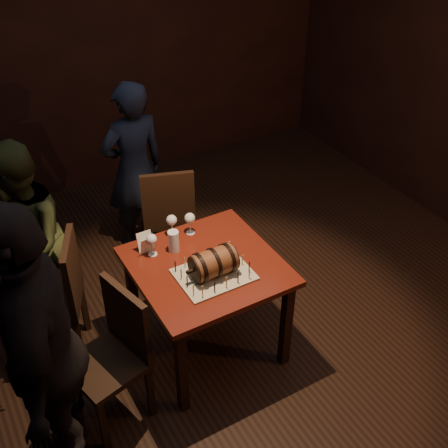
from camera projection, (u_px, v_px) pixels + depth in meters
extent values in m
plane|color=black|center=(223.00, 335.00, 4.05)|extent=(5.00, 5.00, 0.00)
cube|color=black|center=(83.00, 44.00, 4.99)|extent=(5.00, 0.04, 2.80)
cube|color=#49120C|center=(206.00, 266.00, 3.55)|extent=(0.90, 0.90, 0.04)
cube|color=black|center=(182.00, 370.00, 3.35)|extent=(0.06, 0.06, 0.71)
cube|color=black|center=(286.00, 324.00, 3.66)|extent=(0.06, 0.06, 0.71)
cube|color=black|center=(133.00, 295.00, 3.89)|extent=(0.06, 0.06, 0.71)
cube|color=black|center=(228.00, 260.00, 4.19)|extent=(0.06, 0.06, 0.71)
cube|color=#B0A78E|center=(214.00, 274.00, 3.45)|extent=(0.45, 0.35, 0.01)
cylinder|color=brown|center=(214.00, 263.00, 3.40)|extent=(0.26, 0.17, 0.17)
cylinder|color=black|center=(200.00, 268.00, 3.36)|extent=(0.02, 0.19, 0.19)
cylinder|color=black|center=(214.00, 263.00, 3.40)|extent=(0.02, 0.19, 0.19)
cylinder|color=black|center=(227.00, 258.00, 3.43)|extent=(0.02, 0.19, 0.19)
cylinder|color=black|center=(194.00, 270.00, 3.34)|extent=(0.01, 0.16, 0.16)
cylinder|color=black|center=(233.00, 256.00, 3.45)|extent=(0.01, 0.16, 0.16)
cylinder|color=black|center=(191.00, 271.00, 3.33)|extent=(0.04, 0.02, 0.02)
sphere|color=black|center=(188.00, 272.00, 3.32)|extent=(0.03, 0.03, 0.03)
cylinder|color=#DFD585|center=(203.00, 291.00, 3.26)|extent=(0.01, 0.01, 0.08)
cylinder|color=black|center=(202.00, 286.00, 3.23)|extent=(0.00, 0.00, 0.01)
cylinder|color=black|center=(215.00, 287.00, 3.29)|extent=(0.01, 0.01, 0.08)
cylinder|color=black|center=(215.00, 281.00, 3.26)|extent=(0.00, 0.00, 0.01)
cylinder|color=#DFD585|center=(226.00, 282.00, 3.32)|extent=(0.01, 0.01, 0.08)
cylinder|color=black|center=(226.00, 277.00, 3.30)|extent=(0.00, 0.00, 0.01)
cylinder|color=black|center=(238.00, 278.00, 3.35)|extent=(0.01, 0.01, 0.08)
cylinder|color=black|center=(238.00, 272.00, 3.33)|extent=(0.00, 0.00, 0.01)
cylinder|color=#DFD585|center=(249.00, 273.00, 3.39)|extent=(0.01, 0.01, 0.08)
cylinder|color=black|center=(250.00, 268.00, 3.36)|extent=(0.00, 0.00, 0.01)
cylinder|color=black|center=(249.00, 267.00, 3.43)|extent=(0.01, 0.01, 0.08)
cylinder|color=black|center=(249.00, 261.00, 3.41)|extent=(0.00, 0.00, 0.01)
cylinder|color=#DFD585|center=(242.00, 260.00, 3.49)|extent=(0.01, 0.01, 0.08)
cylinder|color=black|center=(243.00, 254.00, 3.46)|extent=(0.00, 0.00, 0.01)
cylinder|color=black|center=(236.00, 253.00, 3.55)|extent=(0.01, 0.01, 0.08)
cylinder|color=black|center=(236.00, 247.00, 3.52)|extent=(0.00, 0.00, 0.01)
cylinder|color=#DFD585|center=(229.00, 246.00, 3.60)|extent=(0.01, 0.01, 0.08)
cylinder|color=black|center=(229.00, 241.00, 3.58)|extent=(0.00, 0.00, 0.01)
cylinder|color=black|center=(219.00, 250.00, 3.57)|extent=(0.01, 0.01, 0.08)
cylinder|color=black|center=(219.00, 244.00, 3.54)|extent=(0.00, 0.00, 0.01)
cylinder|color=#DFD585|center=(208.00, 254.00, 3.54)|extent=(0.01, 0.01, 0.08)
cylinder|color=black|center=(207.00, 248.00, 3.51)|extent=(0.00, 0.00, 0.01)
cylinder|color=black|center=(196.00, 258.00, 3.51)|extent=(0.01, 0.01, 0.08)
cylinder|color=black|center=(196.00, 252.00, 3.48)|extent=(0.00, 0.00, 0.01)
cylinder|color=#DFD585|center=(185.00, 262.00, 3.47)|extent=(0.01, 0.01, 0.08)
cylinder|color=black|center=(185.00, 256.00, 3.45)|extent=(0.00, 0.00, 0.01)
cylinder|color=black|center=(175.00, 267.00, 3.44)|extent=(0.01, 0.01, 0.08)
cylinder|color=black|center=(175.00, 261.00, 3.41)|extent=(0.00, 0.00, 0.01)
cylinder|color=#DFD585|center=(181.00, 274.00, 3.38)|extent=(0.01, 0.01, 0.08)
cylinder|color=black|center=(181.00, 268.00, 3.36)|extent=(0.00, 0.00, 0.01)
cylinder|color=black|center=(187.00, 282.00, 3.33)|extent=(0.01, 0.01, 0.08)
cylinder|color=black|center=(187.00, 276.00, 3.30)|extent=(0.00, 0.00, 0.01)
cylinder|color=#DFD585|center=(193.00, 290.00, 3.27)|extent=(0.01, 0.01, 0.08)
cylinder|color=black|center=(193.00, 284.00, 3.24)|extent=(0.00, 0.00, 0.01)
cylinder|color=silver|center=(153.00, 254.00, 3.61)|extent=(0.06, 0.06, 0.01)
cylinder|color=silver|center=(152.00, 249.00, 3.59)|extent=(0.01, 0.01, 0.09)
sphere|color=silver|center=(151.00, 239.00, 3.54)|extent=(0.07, 0.07, 0.07)
sphere|color=#591114|center=(151.00, 240.00, 3.55)|extent=(0.05, 0.05, 0.05)
cylinder|color=silver|center=(173.00, 235.00, 3.78)|extent=(0.06, 0.06, 0.01)
cylinder|color=silver|center=(172.00, 229.00, 3.75)|extent=(0.01, 0.01, 0.09)
sphere|color=silver|center=(172.00, 220.00, 3.71)|extent=(0.07, 0.07, 0.07)
cylinder|color=silver|center=(190.00, 233.00, 3.80)|extent=(0.06, 0.06, 0.01)
cylinder|color=silver|center=(190.00, 227.00, 3.77)|extent=(0.01, 0.01, 0.09)
sphere|color=silver|center=(190.00, 218.00, 3.73)|extent=(0.07, 0.07, 0.07)
sphere|color=#BF594C|center=(190.00, 219.00, 3.73)|extent=(0.05, 0.05, 0.05)
cylinder|color=silver|center=(174.00, 241.00, 3.61)|extent=(0.07, 0.07, 0.15)
cylinder|color=#9E5414|center=(174.00, 243.00, 3.62)|extent=(0.06, 0.06, 0.11)
cylinder|color=white|center=(173.00, 235.00, 3.58)|extent=(0.06, 0.06, 0.02)
cube|color=black|center=(168.00, 214.00, 4.51)|extent=(0.51, 0.51, 0.04)
cube|color=black|center=(187.00, 223.00, 4.81)|extent=(0.04, 0.04, 0.43)
cube|color=black|center=(147.00, 227.00, 4.76)|extent=(0.04, 0.04, 0.43)
cube|color=black|center=(192.00, 247.00, 4.54)|extent=(0.04, 0.04, 0.43)
cube|color=black|center=(150.00, 252.00, 4.49)|extent=(0.04, 0.04, 0.43)
cube|color=black|center=(168.00, 200.00, 4.22)|extent=(0.39, 0.17, 0.46)
cube|color=black|center=(50.00, 302.00, 3.69)|extent=(0.53, 0.53, 0.04)
cube|color=black|center=(35.00, 311.00, 3.95)|extent=(0.04, 0.04, 0.43)
cube|color=black|center=(27.00, 348.00, 3.68)|extent=(0.04, 0.04, 0.43)
cube|color=black|center=(84.00, 307.00, 3.98)|extent=(0.04, 0.04, 0.43)
cube|color=black|center=(80.00, 343.00, 3.71)|extent=(0.04, 0.04, 0.43)
cube|color=black|center=(72.00, 271.00, 3.56)|extent=(0.20, 0.38, 0.46)
cube|color=black|center=(106.00, 365.00, 3.26)|extent=(0.49, 0.49, 0.04)
cube|color=black|center=(71.00, 390.00, 3.40)|extent=(0.04, 0.04, 0.43)
cube|color=black|center=(103.00, 426.00, 3.21)|extent=(0.04, 0.04, 0.43)
cube|color=black|center=(117.00, 360.00, 3.60)|extent=(0.04, 0.04, 0.43)
cube|color=black|center=(150.00, 391.00, 3.40)|extent=(0.04, 0.04, 0.43)
cube|color=black|center=(127.00, 319.00, 3.22)|extent=(0.14, 0.40, 0.46)
imported|color=#1A2034|center=(134.00, 169.00, 4.52)|extent=(0.57, 0.40, 1.48)
imported|color=#343C1E|center=(25.00, 242.00, 3.77)|extent=(0.69, 0.81, 1.44)
imported|color=black|center=(43.00, 352.00, 2.78)|extent=(0.72, 1.12, 1.78)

